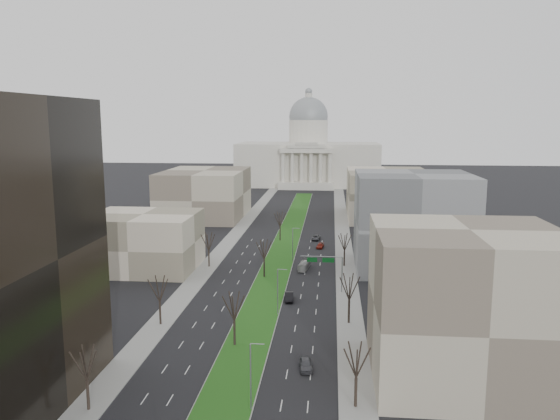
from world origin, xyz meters
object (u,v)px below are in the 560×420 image
Objects in this scene: car_black at (289,297)px; car_red at (320,246)px; car_grey_far at (316,238)px; car_grey_near at (306,364)px; box_van at (304,265)px.

car_red is (5.41, 47.80, -0.18)m from car_black.
car_grey_near is at bearing -84.65° from car_grey_far.
car_grey_far is (3.84, 58.69, -0.11)m from car_black.
box_van is at bearing -88.57° from car_grey_far.
car_grey_near is 0.90× the size of car_grey_far.
box_van is (-3.47, -23.54, 0.43)m from car_red.
car_black is 0.65× the size of box_van.
car_black is at bearing -89.14° from car_grey_far.
car_black is at bearing 92.35° from car_grey_near.
car_red is at bearing 90.18° from box_van.
car_grey_near reaches higher than car_red.
car_grey_far is at bearing 95.40° from box_van.
car_grey_near is 0.93× the size of car_black.
car_grey_near is 90.04m from car_grey_far.
box_van is (1.93, 24.26, 0.25)m from car_black.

